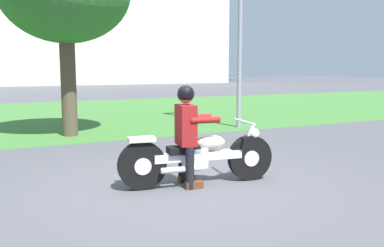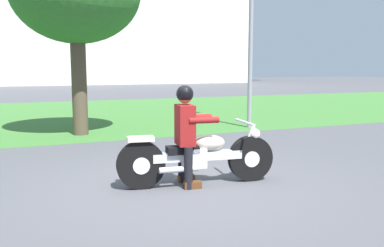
# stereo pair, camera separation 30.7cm
# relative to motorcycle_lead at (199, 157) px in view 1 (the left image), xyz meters

# --- Properties ---
(ground) EXTENTS (120.00, 120.00, 0.00)m
(ground) POSITION_rel_motorcycle_lead_xyz_m (-0.19, -0.02, -0.40)
(ground) COLOR #4C4C51
(grass_verge) EXTENTS (60.00, 12.00, 0.01)m
(grass_verge) POSITION_rel_motorcycle_lead_xyz_m (-0.19, 9.95, -0.40)
(grass_verge) COLOR #3D7533
(grass_verge) RESTS_ON ground
(motorcycle_lead) EXTENTS (2.26, 0.67, 0.89)m
(motorcycle_lead) POSITION_rel_motorcycle_lead_xyz_m (0.00, 0.00, 0.00)
(motorcycle_lead) COLOR black
(motorcycle_lead) RESTS_ON ground
(rider_lead) EXTENTS (0.59, 0.51, 1.41)m
(rider_lead) POSITION_rel_motorcycle_lead_xyz_m (-0.17, 0.03, 0.42)
(rider_lead) COLOR black
(rider_lead) RESTS_ON ground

